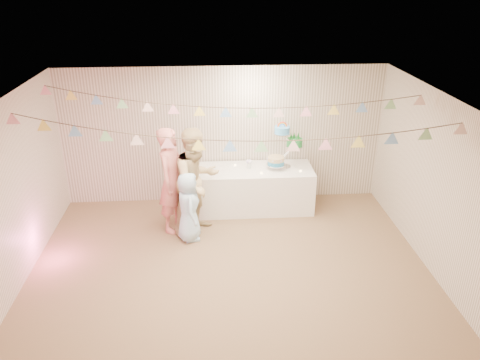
{
  "coord_description": "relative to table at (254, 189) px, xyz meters",
  "views": [
    {
      "loc": [
        -0.26,
        -5.83,
        4.16
      ],
      "look_at": [
        0.2,
        0.8,
        1.15
      ],
      "focal_mm": 35.0,
      "sensor_mm": 36.0,
      "label": 1
    }
  ],
  "objects": [
    {
      "name": "bunting_back",
      "position": [
        -0.56,
        -0.94,
        1.95
      ],
      "size": [
        5.6,
        1.1,
        0.4
      ],
      "primitive_type": null,
      "color": "pink",
      "rests_on": "ceiling"
    },
    {
      "name": "cake_middle",
      "position": [
        0.73,
        0.14,
        0.7
      ],
      "size": [
        0.27,
        0.27,
        0.22
      ],
      "primitive_type": null,
      "color": "#1C8033",
      "rests_on": "cake_stand"
    },
    {
      "name": "cake_stand",
      "position": [
        0.55,
        0.05,
        0.76
      ],
      "size": [
        0.74,
        0.43,
        0.82
      ],
      "primitive_type": null,
      "color": "silver",
      "rests_on": "table"
    },
    {
      "name": "tealight_0",
      "position": [
        -0.8,
        -0.15,
        0.42
      ],
      "size": [
        0.04,
        0.04,
        0.03
      ],
      "primitive_type": "cylinder",
      "color": "#FFD88C",
      "rests_on": "table"
    },
    {
      "name": "bunting_front",
      "position": [
        -0.56,
        -2.24,
        1.92
      ],
      "size": [
        5.6,
        0.9,
        0.36
      ],
      "primitive_type": null,
      "color": "#72A5E5",
      "rests_on": "ceiling"
    },
    {
      "name": "cake_top_tier",
      "position": [
        0.49,
        0.02,
        0.97
      ],
      "size": [
        0.25,
        0.25,
        0.19
      ],
      "primitive_type": null,
      "color": "#49A2E8",
      "rests_on": "cake_stand"
    },
    {
      "name": "person_adult_b",
      "position": [
        -1.05,
        -0.75,
        0.52
      ],
      "size": [
        1.14,
        1.11,
        1.85
      ],
      "primitive_type": "imported",
      "rotation": [
        0.0,
        0.0,
        0.69
      ],
      "color": "tan",
      "rests_on": "floor"
    },
    {
      "name": "front_wall",
      "position": [
        -0.56,
        -4.54,
        0.9
      ],
      "size": [
        6.0,
        6.0,
        0.0
      ],
      "primitive_type": "plane",
      "color": "silver",
      "rests_on": "ground"
    },
    {
      "name": "right_wall",
      "position": [
        2.44,
        -2.04,
        0.9
      ],
      "size": [
        5.0,
        5.0,
        0.0
      ],
      "primitive_type": "plane",
      "color": "silver",
      "rests_on": "ground"
    },
    {
      "name": "ceiling",
      "position": [
        -0.56,
        -2.04,
        2.2
      ],
      "size": [
        6.0,
        6.0,
        0.0
      ],
      "primitive_type": "plane",
      "color": "white",
      "rests_on": "ground"
    },
    {
      "name": "tealight_3",
      "position": [
        0.35,
        0.22,
        0.42
      ],
      "size": [
        0.04,
        0.04,
        0.03
      ],
      "primitive_type": "cylinder",
      "color": "#FFD88C",
      "rests_on": "table"
    },
    {
      "name": "person_child",
      "position": [
        -1.19,
        -1.03,
        0.2
      ],
      "size": [
        0.48,
        0.64,
        1.2
      ],
      "primitive_type": "imported",
      "rotation": [
        0.0,
        0.0,
        1.75
      ],
      "color": "#B4DDFF",
      "rests_on": "floor"
    },
    {
      "name": "posy",
      "position": [
        -0.1,
        0.05,
        0.43
      ],
      "size": [
        0.14,
        0.14,
        0.16
      ],
      "primitive_type": null,
      "color": "white",
      "rests_on": "table"
    },
    {
      "name": "tealight_1",
      "position": [
        -0.35,
        0.18,
        0.42
      ],
      "size": [
        0.04,
        0.04,
        0.03
      ],
      "primitive_type": "cylinder",
      "color": "#FFD88C",
      "rests_on": "table"
    },
    {
      "name": "left_wall",
      "position": [
        -3.56,
        -2.04,
        0.9
      ],
      "size": [
        5.0,
        5.0,
        0.0
      ],
      "primitive_type": "plane",
      "color": "silver",
      "rests_on": "ground"
    },
    {
      "name": "floor",
      "position": [
        -0.56,
        -2.04,
        -0.4
      ],
      "size": [
        6.0,
        6.0,
        0.0
      ],
      "primitive_type": "plane",
      "color": "brown",
      "rests_on": "ground"
    },
    {
      "name": "tealight_4",
      "position": [
        0.82,
        -0.18,
        0.42
      ],
      "size": [
        0.04,
        0.04,
        0.03
      ],
      "primitive_type": "cylinder",
      "color": "#FFD88C",
      "rests_on": "table"
    },
    {
      "name": "person_adult_a",
      "position": [
        -1.46,
        -0.65,
        0.52
      ],
      "size": [
        0.66,
        0.79,
        1.84
      ],
      "primitive_type": "imported",
      "rotation": [
        0.0,
        0.0,
        1.19
      ],
      "color": "#CF716C",
      "rests_on": "floor"
    },
    {
      "name": "platter",
      "position": [
        -0.51,
        -0.05,
        0.36
      ],
      "size": [
        0.3,
        0.3,
        0.02
      ],
      "primitive_type": "cylinder",
      "color": "white",
      "rests_on": "table"
    },
    {
      "name": "back_wall",
      "position": [
        -0.56,
        0.46,
        0.9
      ],
      "size": [
        6.0,
        6.0,
        0.0
      ],
      "primitive_type": "plane",
      "color": "silver",
      "rests_on": "ground"
    },
    {
      "name": "cake_bottom",
      "position": [
        0.4,
        -0.01,
        0.43
      ],
      "size": [
        0.31,
        0.31,
        0.15
      ],
      "primitive_type": null,
      "color": "#2887BE",
      "rests_on": "cake_stand"
    },
    {
      "name": "table",
      "position": [
        0.0,
        0.0,
        0.0
      ],
      "size": [
        2.14,
        0.86,
        0.8
      ],
      "primitive_type": "cube",
      "color": "white",
      "rests_on": "floor"
    },
    {
      "name": "tealight_2",
      "position": [
        0.1,
        -0.22,
        0.42
      ],
      "size": [
        0.04,
        0.04,
        0.03
      ],
      "primitive_type": "cylinder",
      "color": "#FFD88C",
      "rests_on": "table"
    }
  ]
}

